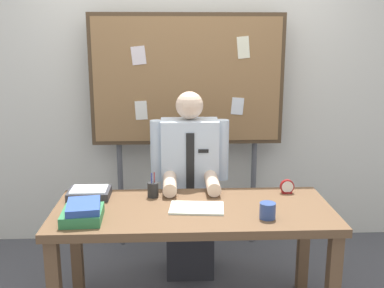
{
  "coord_description": "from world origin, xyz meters",
  "views": [
    {
      "loc": [
        -0.12,
        -2.54,
        1.73
      ],
      "look_at": [
        0.0,
        0.17,
        1.08
      ],
      "focal_mm": 42.57,
      "sensor_mm": 36.0,
      "label": 1
    }
  ],
  "objects_px": {
    "desk_clock": "(287,187)",
    "desk": "(193,222)",
    "book_stack": "(83,212)",
    "pen_holder": "(153,189)",
    "paper_tray": "(89,193)",
    "open_notebook": "(197,208)",
    "bulletin_board": "(187,83)",
    "person": "(190,192)",
    "coffee_mug": "(268,211)"
  },
  "relations": [
    {
      "from": "desk_clock",
      "to": "desk",
      "type": "bearing_deg",
      "value": -159.49
    },
    {
      "from": "book_stack",
      "to": "pen_holder",
      "type": "xyz_separation_m",
      "value": [
        0.37,
        0.36,
        0.0
      ]
    },
    {
      "from": "desk",
      "to": "paper_tray",
      "type": "distance_m",
      "value": 0.69
    },
    {
      "from": "open_notebook",
      "to": "desk_clock",
      "type": "bearing_deg",
      "value": 22.77
    },
    {
      "from": "bulletin_board",
      "to": "desk_clock",
      "type": "bearing_deg",
      "value": -51.77
    },
    {
      "from": "desk",
      "to": "person",
      "type": "relative_size",
      "value": 1.23
    },
    {
      "from": "open_notebook",
      "to": "desk_clock",
      "type": "distance_m",
      "value": 0.65
    },
    {
      "from": "desk",
      "to": "desk_clock",
      "type": "height_order",
      "value": "desk_clock"
    },
    {
      "from": "desk",
      "to": "desk_clock",
      "type": "relative_size",
      "value": 18.13
    },
    {
      "from": "desk",
      "to": "bulletin_board",
      "type": "xyz_separation_m",
      "value": [
        0.0,
        1.02,
        0.73
      ]
    },
    {
      "from": "bulletin_board",
      "to": "pen_holder",
      "type": "xyz_separation_m",
      "value": [
        -0.25,
        -0.82,
        -0.59
      ]
    },
    {
      "from": "bulletin_board",
      "to": "paper_tray",
      "type": "relative_size",
      "value": 7.3
    },
    {
      "from": "pen_holder",
      "to": "paper_tray",
      "type": "height_order",
      "value": "pen_holder"
    },
    {
      "from": "book_stack",
      "to": "paper_tray",
      "type": "bearing_deg",
      "value": 94.52
    },
    {
      "from": "person",
      "to": "open_notebook",
      "type": "xyz_separation_m",
      "value": [
        0.02,
        -0.58,
        0.11
      ]
    },
    {
      "from": "person",
      "to": "coffee_mug",
      "type": "relative_size",
      "value": 14.91
    },
    {
      "from": "person",
      "to": "desk_clock",
      "type": "relative_size",
      "value": 14.8
    },
    {
      "from": "coffee_mug",
      "to": "paper_tray",
      "type": "relative_size",
      "value": 0.35
    },
    {
      "from": "desk",
      "to": "coffee_mug",
      "type": "distance_m",
      "value": 0.47
    },
    {
      "from": "desk_clock",
      "to": "pen_holder",
      "type": "height_order",
      "value": "pen_holder"
    },
    {
      "from": "pen_holder",
      "to": "person",
      "type": "bearing_deg",
      "value": 55.39
    },
    {
      "from": "person",
      "to": "desk",
      "type": "bearing_deg",
      "value": -90.0
    },
    {
      "from": "coffee_mug",
      "to": "book_stack",
      "type": "bearing_deg",
      "value": 178.93
    },
    {
      "from": "book_stack",
      "to": "coffee_mug",
      "type": "relative_size",
      "value": 2.92
    },
    {
      "from": "bulletin_board",
      "to": "coffee_mug",
      "type": "relative_size",
      "value": 20.9
    },
    {
      "from": "person",
      "to": "coffee_mug",
      "type": "bearing_deg",
      "value": -60.93
    },
    {
      "from": "book_stack",
      "to": "pen_holder",
      "type": "relative_size",
      "value": 1.66
    },
    {
      "from": "person",
      "to": "bulletin_board",
      "type": "xyz_separation_m",
      "value": [
        0.0,
        0.46,
        0.74
      ]
    },
    {
      "from": "desk_clock",
      "to": "book_stack",
      "type": "bearing_deg",
      "value": -162.58
    },
    {
      "from": "bulletin_board",
      "to": "open_notebook",
      "type": "height_order",
      "value": "bulletin_board"
    },
    {
      "from": "bulletin_board",
      "to": "paper_tray",
      "type": "height_order",
      "value": "bulletin_board"
    },
    {
      "from": "book_stack",
      "to": "person",
      "type": "bearing_deg",
      "value": 49.07
    },
    {
      "from": "person",
      "to": "pen_holder",
      "type": "height_order",
      "value": "person"
    },
    {
      "from": "book_stack",
      "to": "pen_holder",
      "type": "height_order",
      "value": "pen_holder"
    },
    {
      "from": "desk",
      "to": "book_stack",
      "type": "xyz_separation_m",
      "value": [
        -0.62,
        -0.16,
        0.14
      ]
    },
    {
      "from": "bulletin_board",
      "to": "desk_clock",
      "type": "distance_m",
      "value": 1.17
    },
    {
      "from": "bulletin_board",
      "to": "open_notebook",
      "type": "bearing_deg",
      "value": -88.92
    },
    {
      "from": "desk_clock",
      "to": "open_notebook",
      "type": "bearing_deg",
      "value": -157.23
    },
    {
      "from": "desk",
      "to": "book_stack",
      "type": "bearing_deg",
      "value": -165.78
    },
    {
      "from": "pen_holder",
      "to": "coffee_mug",
      "type": "bearing_deg",
      "value": -29.95
    },
    {
      "from": "book_stack",
      "to": "desk",
      "type": "bearing_deg",
      "value": 14.22
    },
    {
      "from": "open_notebook",
      "to": "pen_holder",
      "type": "xyz_separation_m",
      "value": [
        -0.27,
        0.22,
        0.04
      ]
    },
    {
      "from": "bulletin_board",
      "to": "desk_clock",
      "type": "relative_size",
      "value": 20.75
    },
    {
      "from": "paper_tray",
      "to": "book_stack",
      "type": "bearing_deg",
      "value": -85.48
    },
    {
      "from": "open_notebook",
      "to": "pen_holder",
      "type": "distance_m",
      "value": 0.35
    },
    {
      "from": "coffee_mug",
      "to": "desk_clock",
      "type": "bearing_deg",
      "value": 62.54
    },
    {
      "from": "book_stack",
      "to": "paper_tray",
      "type": "relative_size",
      "value": 1.02
    },
    {
      "from": "desk",
      "to": "open_notebook",
      "type": "xyz_separation_m",
      "value": [
        0.02,
        -0.02,
        0.1
      ]
    },
    {
      "from": "desk",
      "to": "pen_holder",
      "type": "bearing_deg",
      "value": 140.8
    },
    {
      "from": "person",
      "to": "open_notebook",
      "type": "relative_size",
      "value": 4.27
    }
  ]
}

